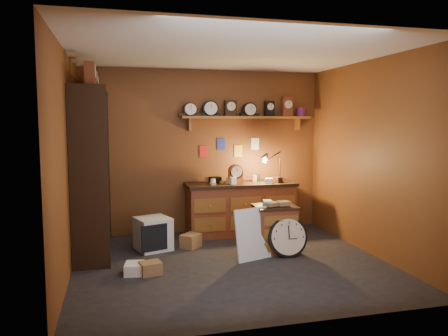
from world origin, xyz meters
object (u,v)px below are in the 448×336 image
(shelving_unit, at_px, (89,164))
(workbench, at_px, (240,205))
(big_round_clock, at_px, (288,237))
(low_cabinet, at_px, (275,226))

(shelving_unit, distance_m, workbench, 2.52)
(big_round_clock, bearing_deg, shelving_unit, 161.55)
(big_round_clock, bearing_deg, workbench, 101.44)
(low_cabinet, bearing_deg, big_round_clock, -68.57)
(low_cabinet, bearing_deg, workbench, 101.31)
(shelving_unit, bearing_deg, big_round_clock, -18.45)
(shelving_unit, relative_size, workbench, 1.43)
(workbench, distance_m, big_round_clock, 1.41)
(workbench, bearing_deg, big_round_clock, -78.56)
(workbench, relative_size, big_round_clock, 3.22)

